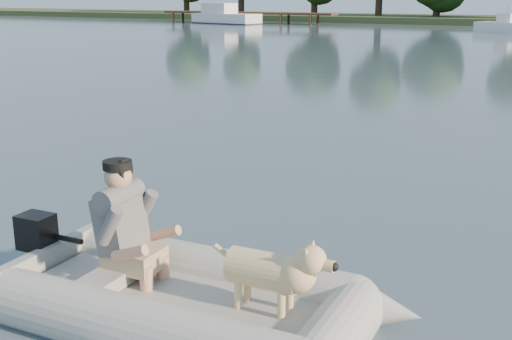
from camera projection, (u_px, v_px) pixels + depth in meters
The scene contains 8 objects.
water at pixel (111, 300), 6.18m from camera, with size 160.00×160.00×0.00m, color slate.
dock at pixel (247, 18), 62.06m from camera, with size 18.00×2.00×1.04m, color #4C331E, non-canonical shape.
dinghy at pixel (189, 255), 5.63m from camera, with size 4.72×2.90×1.49m, color #959691, non-canonical shape.
man at pixel (123, 219), 5.95m from camera, with size 0.78×0.67×1.16m, color #5C5D60, non-canonical shape.
dog at pixel (264, 276), 5.41m from camera, with size 1.01×0.36×0.67m, color tan, non-canonical shape.
outboard_motor at pixel (38, 252), 6.47m from camera, with size 0.45×0.31×0.85m, color black, non-canonical shape.
cabin_cruiser at pixel (226, 13), 60.57m from camera, with size 7.26×2.59×2.25m, color white, non-canonical shape.
motorboat at pixel (509, 20), 47.15m from camera, with size 4.81×1.85×2.03m, color white, non-canonical shape.
Camera 1 is at (3.81, -4.36, 2.87)m, focal length 45.00 mm.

